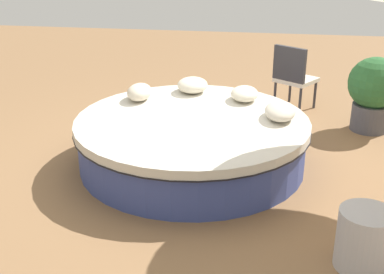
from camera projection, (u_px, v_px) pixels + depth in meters
The scene contains 9 objects.
ground_plane at pixel (192, 163), 5.97m from camera, with size 16.00×16.00×0.00m, color olive.
round_bed at pixel (192, 141), 5.86m from camera, with size 2.68×2.68×0.56m.
throw_pillow_0 at pixel (280, 111), 5.74m from camera, with size 0.56×0.35×0.17m, color beige.
throw_pillow_1 at pixel (245, 94), 6.33m from camera, with size 0.46×0.34×0.17m, color beige.
throw_pillow_2 at pixel (192, 85), 6.64m from camera, with size 0.46×0.40×0.19m, color beige.
throw_pillow_3 at pixel (139, 92), 6.34m from camera, with size 0.45×0.30×0.20m, color beige.
patio_chair at pixel (293, 74), 7.49m from camera, with size 0.71×0.71×0.98m.
planter at pixel (374, 91), 6.73m from camera, with size 0.69×0.69×1.01m.
side_table at pixel (364, 240), 4.07m from camera, with size 0.45×0.45×0.51m, color #B7B7BC.
Camera 1 is at (-5.32, -0.81, 2.59)m, focal length 47.51 mm.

